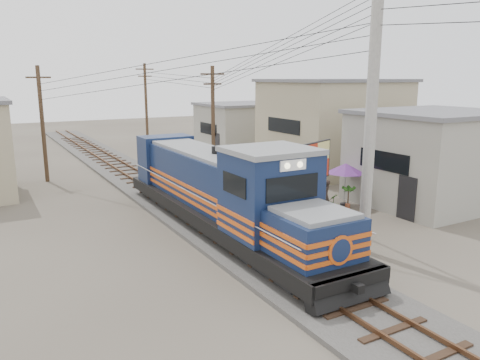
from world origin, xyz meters
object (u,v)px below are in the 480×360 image
vendor (326,196)px  locomotive (223,193)px  market_umbrella (346,168)px  billboard (316,163)px

vendor → locomotive: bearing=-29.9°
locomotive → market_umbrella: 7.29m
billboard → locomotive: bearing=145.9°
market_umbrella → vendor: 2.04m
locomotive → billboard: 4.35m
billboard → market_umbrella: 3.54m
billboard → market_umbrella: size_ratio=1.68×
billboard → market_umbrella: (3.10, 1.53, -0.78)m
billboard → market_umbrella: bearing=2.9°
vendor → market_umbrella: bearing=165.4°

